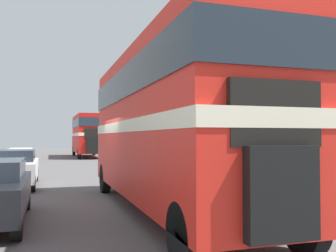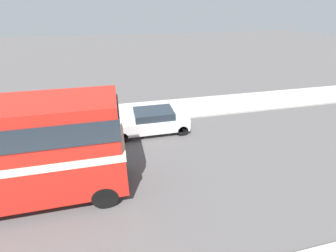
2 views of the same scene
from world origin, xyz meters
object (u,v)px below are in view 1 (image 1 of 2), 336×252
object	(u,v)px
car_parked_mid	(12,168)
pedestrian_walking	(216,153)
double_decker_bus	(168,118)
bus_distant	(87,132)

from	to	relation	value
car_parked_mid	pedestrian_walking	xyz separation A→B (m)	(11.16, 4.93, 0.24)
pedestrian_walking	double_decker_bus	bearing A→B (deg)	-120.35
car_parked_mid	pedestrian_walking	world-z (taller)	pedestrian_walking
double_decker_bus	bus_distant	size ratio (longest dim) A/B	1.08
double_decker_bus	bus_distant	world-z (taller)	double_decker_bus
bus_distant	car_parked_mid	world-z (taller)	bus_distant
car_parked_mid	pedestrian_walking	size ratio (longest dim) A/B	2.85
car_parked_mid	pedestrian_walking	bearing A→B (deg)	23.83
double_decker_bus	pedestrian_walking	xyz separation A→B (m)	(6.81, 11.64, -1.45)
bus_distant	pedestrian_walking	size ratio (longest dim) A/B	6.00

